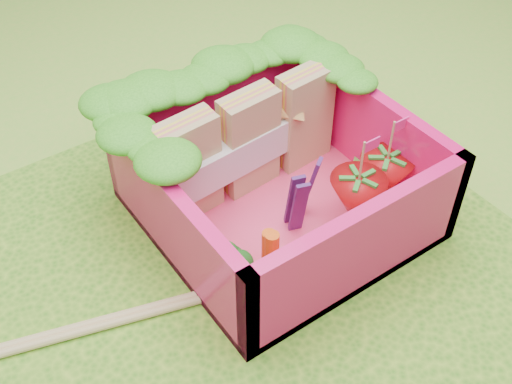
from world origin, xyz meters
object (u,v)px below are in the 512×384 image
at_px(broccoli, 232,269).
at_px(strawberry_right, 384,179).
at_px(sandwich_stack, 250,141).
at_px(chopsticks, 42,340).
at_px(bento_box, 279,177).
at_px(strawberry_left, 356,200).

relative_size(broccoli, strawberry_right, 0.59).
xyz_separation_m(sandwich_stack, chopsticks, (-1.35, -0.30, -0.31)).
height_order(broccoli, chopsticks, broccoli).
relative_size(sandwich_stack, chopsticks, 0.53).
distance_m(sandwich_stack, strawberry_right, 0.74).
bearing_deg(chopsticks, sandwich_stack, 12.75).
bearing_deg(broccoli, bento_box, 33.39).
distance_m(bento_box, broccoli, 0.61).
bearing_deg(sandwich_stack, bento_box, -91.30).
relative_size(sandwich_stack, strawberry_left, 2.03).
bearing_deg(sandwich_stack, strawberry_left, -65.10).
bearing_deg(bento_box, broccoli, -146.61).
relative_size(strawberry_right, chopsticks, 0.26).
relative_size(broccoli, strawberry_left, 0.58).
xyz_separation_m(sandwich_stack, strawberry_right, (0.49, -0.53, -0.13)).
bearing_deg(broccoli, strawberry_left, 2.79).
xyz_separation_m(strawberry_left, chopsticks, (-1.61, 0.26, -0.18)).
bearing_deg(strawberry_left, sandwich_stack, 114.90).
distance_m(strawberry_left, chopsticks, 1.64).
distance_m(strawberry_left, strawberry_right, 0.23).
bearing_deg(sandwich_stack, strawberry_right, -46.91).
bearing_deg(strawberry_left, strawberry_right, 9.46).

